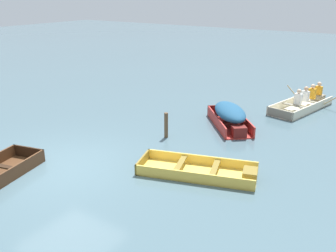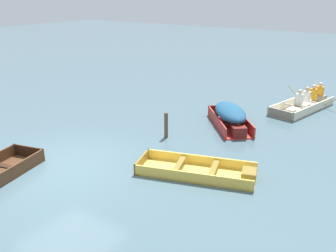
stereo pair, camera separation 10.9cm
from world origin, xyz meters
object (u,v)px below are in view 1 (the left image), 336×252
rowboat_cream_with_crew (304,103)px  mooring_post (166,125)px  skiff_red_mid_moored (230,114)px  skiff_yellow_near_moored (202,171)px

rowboat_cream_with_crew → mooring_post: rowboat_cream_with_crew is taller
skiff_red_mid_moored → skiff_yellow_near_moored: bearing=-75.2°
skiff_red_mid_moored → mooring_post: 2.53m
skiff_yellow_near_moored → mooring_post: size_ratio=3.87×
mooring_post → skiff_yellow_near_moored: bearing=-36.2°
skiff_yellow_near_moored → rowboat_cream_with_crew: size_ratio=0.94×
skiff_red_mid_moored → mooring_post: size_ratio=3.12×
skiff_red_mid_moored → rowboat_cream_with_crew: (1.62, 3.75, -0.22)m
skiff_red_mid_moored → mooring_post: (-1.28, -2.18, -0.02)m
skiff_yellow_near_moored → skiff_red_mid_moored: bearing=104.8°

